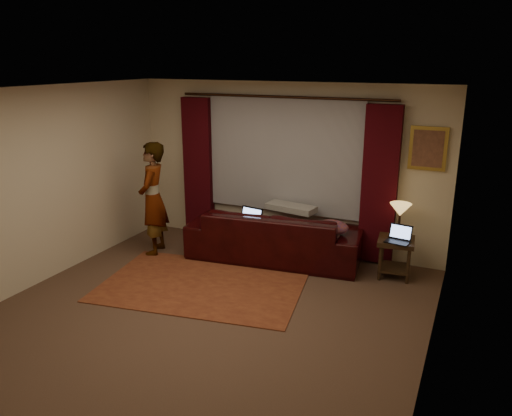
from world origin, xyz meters
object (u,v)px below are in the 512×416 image
at_px(laptop_table, 398,235).
at_px(person, 153,199).
at_px(laptop_sofa, 247,218).
at_px(sofa, 275,226).
at_px(end_table, 395,258).
at_px(tiffany_lamp, 399,220).

height_order(laptop_table, person, person).
bearing_deg(laptop_sofa, laptop_table, 14.51).
bearing_deg(person, sofa, 88.73).
xyz_separation_m(laptop_sofa, end_table, (2.13, 0.30, -0.37)).
height_order(tiffany_lamp, person, person).
xyz_separation_m(laptop_sofa, person, (-1.43, -0.33, 0.22)).
xyz_separation_m(sofa, tiffany_lamp, (1.77, 0.21, 0.27)).
height_order(laptop_sofa, end_table, laptop_sofa).
relative_size(end_table, tiffany_lamp, 1.18).
relative_size(tiffany_lamp, laptop_table, 1.39).
bearing_deg(laptop_sofa, tiffany_lamp, 21.61).
height_order(sofa, laptop_sofa, sofa).
height_order(sofa, laptop_table, sofa).
xyz_separation_m(sofa, laptop_table, (1.80, -0.06, 0.15)).
relative_size(laptop_sofa, laptop_table, 1.18).
distance_m(laptop_table, person, 3.63).
distance_m(laptop_sofa, person, 1.48).
distance_m(tiffany_lamp, person, 3.64).
relative_size(laptop_sofa, tiffany_lamp, 0.85).
bearing_deg(end_table, laptop_table, -75.55).
bearing_deg(sofa, end_table, 175.67).
bearing_deg(sofa, tiffany_lamp, -179.94).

